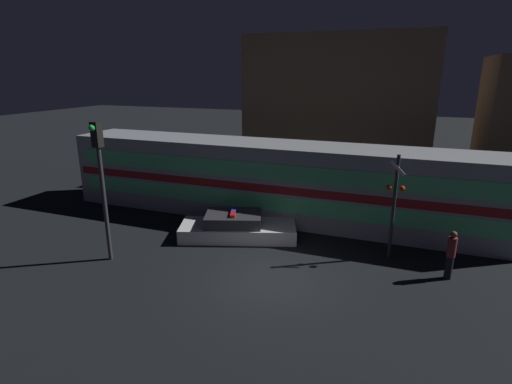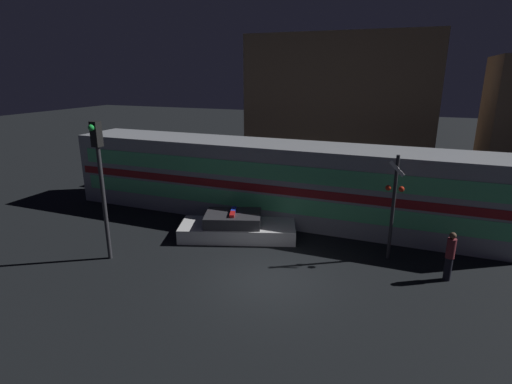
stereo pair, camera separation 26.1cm
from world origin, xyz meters
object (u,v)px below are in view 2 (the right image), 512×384
Objects in this scene: crossing_signal_near at (393,203)px; police_car at (237,227)px; traffic_light_corner at (100,172)px; pedestrian at (450,256)px; train at (272,180)px.

police_car is at bearing -177.63° from crossing_signal_near.
crossing_signal_near is at bearing -16.85° from police_car.
traffic_light_corner is at bearing -158.32° from crossing_signal_near.
pedestrian is 2.62m from crossing_signal_near.
crossing_signal_near is 10.85m from traffic_light_corner.
train is at bearing 153.80° from pedestrian.
police_car is 3.00× the size of pedestrian.
train is at bearing 61.05° from police_car.
pedestrian is 12.66m from traffic_light_corner.
train is 8.19m from traffic_light_corner.
pedestrian is 0.34× the size of traffic_light_corner.
crossing_signal_near reaches higher than pedestrian.
police_car is 6.05m from traffic_light_corner.
pedestrian is at bearing -26.20° from train.
pedestrian is (7.80, -3.84, -0.93)m from train.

